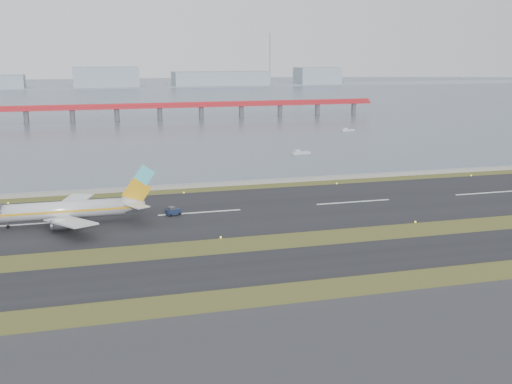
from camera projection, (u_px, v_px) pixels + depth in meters
ground at (229, 249)px, 125.39m from camera, size 1000.00×1000.00×0.00m
taxiway_strip at (245, 268)px, 114.11m from camera, size 1000.00×18.00×0.10m
runway_strip at (200, 213)px, 153.56m from camera, size 1000.00×45.00×0.10m
seawall at (179, 186)px, 181.64m from camera, size 1000.00×2.50×1.00m
bay_water at (105, 97)px, 557.46m from camera, size 1400.00×800.00×1.30m
red_pier at (160, 107)px, 364.04m from camera, size 260.00×5.00×10.20m
far_shoreline at (109, 81)px, 710.12m from camera, size 1400.00×80.00×60.50m
airliner at (67, 210)px, 142.26m from camera, size 38.52×32.89×12.80m
pushback_tug at (173, 211)px, 150.84m from camera, size 3.77×2.84×2.14m
workboat_near at (300, 153)px, 241.97m from camera, size 7.87×3.79×1.84m
workboat_far at (347, 130)px, 312.53m from camera, size 7.18×2.93×1.70m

